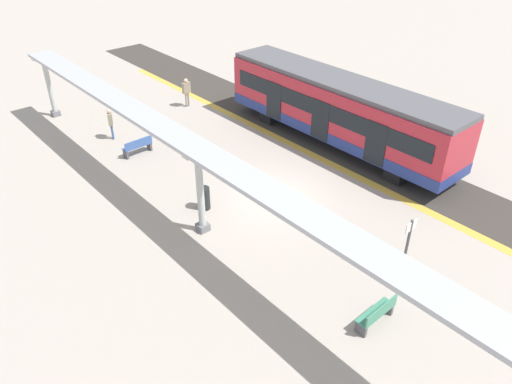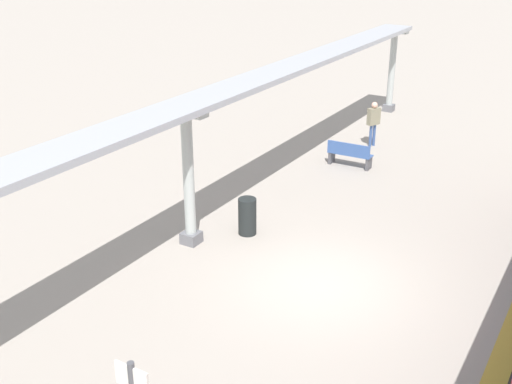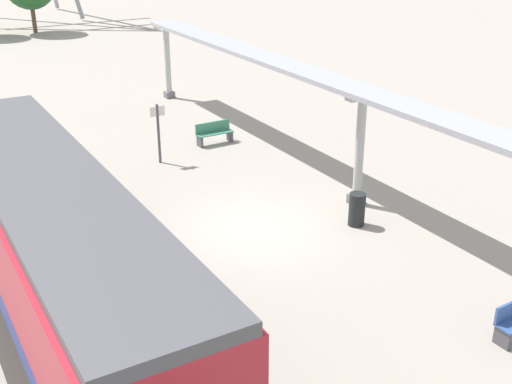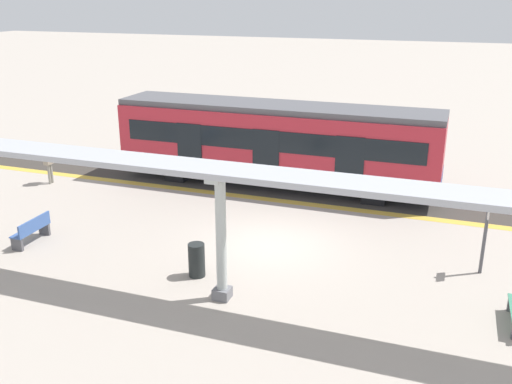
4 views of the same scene
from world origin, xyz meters
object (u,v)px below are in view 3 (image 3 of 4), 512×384
Objects in this scene: platform_info_sign at (158,128)px; bench_mid_platform at (214,133)px; train_near_carriage at (56,246)px; canopy_pillar_second at (359,150)px; trash_bin at (357,209)px; canopy_pillar_third at (168,62)px.

bench_mid_platform is at bearing 18.69° from platform_info_sign.
train_near_carriage reaches higher than bench_mid_platform.
canopy_pillar_second reaches higher than trash_bin.
platform_info_sign reaches higher than trash_bin.
canopy_pillar_second is 7.66m from bench_mid_platform.
canopy_pillar_second is 14.74m from canopy_pillar_third.
canopy_pillar_second is (9.63, 1.61, -0.05)m from train_near_carriage.
canopy_pillar_third is 1.59× the size of platform_info_sign.
trash_bin is 0.45× the size of platform_info_sign.
bench_mid_platform is 1.51× the size of trash_bin.
canopy_pillar_second is at bearing 51.44° from trash_bin.
bench_mid_platform is at bearing 47.14° from train_near_carriage.
canopy_pillar_second is 1.00× the size of canopy_pillar_third.
platform_info_sign is (-3.92, 6.53, -0.45)m from canopy_pillar_second.
train_near_carriage is at bearing -132.86° from bench_mid_platform.
train_near_carriage is 9.96m from platform_info_sign.
train_near_carriage is 8.79m from trash_bin.
bench_mid_platform is (-1.23, -7.30, -1.34)m from canopy_pillar_third.
canopy_pillar_third is 7.52m from bench_mid_platform.
bench_mid_platform is (8.40, 9.05, -1.39)m from train_near_carriage.
bench_mid_platform is 2.97m from platform_info_sign.
trash_bin is at bearing 2.75° from train_near_carriage.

